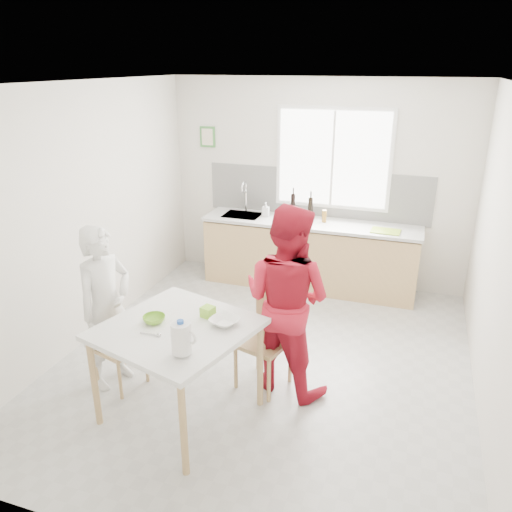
{
  "coord_description": "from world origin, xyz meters",
  "views": [
    {
      "loc": [
        1.3,
        -4.18,
        2.87
      ],
      "look_at": [
        -0.17,
        0.2,
        1.06
      ],
      "focal_mm": 35.0,
      "sensor_mm": 36.0,
      "label": 1
    }
  ],
  "objects_px": {
    "dining_table": "(177,336)",
    "milk_jug": "(182,338)",
    "chair_left": "(124,345)",
    "person_red": "(287,300)",
    "bowl_green": "(154,319)",
    "person_white": "(106,307)",
    "chair_far": "(268,334)",
    "wine_bottle_b": "(310,208)",
    "wine_bottle_a": "(293,205)",
    "bowl_white": "(224,321)"
  },
  "relations": [
    {
      "from": "person_white",
      "to": "person_red",
      "type": "xyz_separation_m",
      "value": [
        1.57,
        0.46,
        0.11
      ]
    },
    {
      "from": "person_red",
      "to": "bowl_white",
      "type": "height_order",
      "value": "person_red"
    },
    {
      "from": "wine_bottle_b",
      "to": "person_white",
      "type": "bearing_deg",
      "value": -113.98
    },
    {
      "from": "person_red",
      "to": "bowl_white",
      "type": "bearing_deg",
      "value": 71.32
    },
    {
      "from": "milk_jug",
      "to": "person_white",
      "type": "bearing_deg",
      "value": 166.86
    },
    {
      "from": "person_white",
      "to": "bowl_green",
      "type": "distance_m",
      "value": 0.68
    },
    {
      "from": "person_red",
      "to": "bowl_green",
      "type": "relative_size",
      "value": 9.52
    },
    {
      "from": "chair_left",
      "to": "wine_bottle_a",
      "type": "height_order",
      "value": "wine_bottle_a"
    },
    {
      "from": "person_white",
      "to": "milk_jug",
      "type": "height_order",
      "value": "person_white"
    },
    {
      "from": "person_white",
      "to": "dining_table",
      "type": "bearing_deg",
      "value": -90.0
    },
    {
      "from": "person_white",
      "to": "person_red",
      "type": "bearing_deg",
      "value": -57.58
    },
    {
      "from": "wine_bottle_a",
      "to": "wine_bottle_b",
      "type": "bearing_deg",
      "value": -9.41
    },
    {
      "from": "person_red",
      "to": "wine_bottle_b",
      "type": "xyz_separation_m",
      "value": [
        -0.32,
        2.35,
        0.19
      ]
    },
    {
      "from": "bowl_white",
      "to": "wine_bottle_a",
      "type": "xyz_separation_m",
      "value": [
        -0.19,
        2.94,
        0.19
      ]
    },
    {
      "from": "milk_jug",
      "to": "wine_bottle_b",
      "type": "height_order",
      "value": "wine_bottle_b"
    },
    {
      "from": "chair_far",
      "to": "wine_bottle_a",
      "type": "height_order",
      "value": "wine_bottle_a"
    },
    {
      "from": "person_red",
      "to": "wine_bottle_b",
      "type": "relative_size",
      "value": 5.9
    },
    {
      "from": "chair_far",
      "to": "person_red",
      "type": "height_order",
      "value": "person_red"
    },
    {
      "from": "dining_table",
      "to": "milk_jug",
      "type": "bearing_deg",
      "value": -56.81
    },
    {
      "from": "chair_far",
      "to": "milk_jug",
      "type": "distance_m",
      "value": 1.2
    },
    {
      "from": "person_white",
      "to": "bowl_green",
      "type": "bearing_deg",
      "value": -94.26
    },
    {
      "from": "chair_far",
      "to": "milk_jug",
      "type": "relative_size",
      "value": 3.53
    },
    {
      "from": "bowl_green",
      "to": "wine_bottle_a",
      "type": "distance_m",
      "value": 3.12
    },
    {
      "from": "dining_table",
      "to": "milk_jug",
      "type": "xyz_separation_m",
      "value": [
        0.23,
        -0.36,
        0.23
      ]
    },
    {
      "from": "chair_left",
      "to": "milk_jug",
      "type": "distance_m",
      "value": 1.19
    },
    {
      "from": "dining_table",
      "to": "wine_bottle_a",
      "type": "distance_m",
      "value": 3.12
    },
    {
      "from": "dining_table",
      "to": "bowl_white",
      "type": "bearing_deg",
      "value": 23.72
    },
    {
      "from": "dining_table",
      "to": "chair_left",
      "type": "height_order",
      "value": "dining_table"
    },
    {
      "from": "person_red",
      "to": "milk_jug",
      "type": "relative_size",
      "value": 6.71
    },
    {
      "from": "dining_table",
      "to": "person_red",
      "type": "height_order",
      "value": "person_red"
    },
    {
      "from": "bowl_white",
      "to": "dining_table",
      "type": "bearing_deg",
      "value": -156.28
    },
    {
      "from": "person_white",
      "to": "bowl_white",
      "type": "bearing_deg",
      "value": -77.95
    },
    {
      "from": "bowl_white",
      "to": "wine_bottle_b",
      "type": "xyz_separation_m",
      "value": [
        0.06,
        2.9,
        0.18
      ]
    },
    {
      "from": "bowl_green",
      "to": "chair_far",
      "type": "bearing_deg",
      "value": 41.63
    },
    {
      "from": "chair_left",
      "to": "wine_bottle_a",
      "type": "bearing_deg",
      "value": -179.83
    },
    {
      "from": "chair_left",
      "to": "bowl_white",
      "type": "distance_m",
      "value": 1.11
    },
    {
      "from": "person_white",
      "to": "bowl_green",
      "type": "height_order",
      "value": "person_white"
    },
    {
      "from": "milk_jug",
      "to": "bowl_white",
      "type": "bearing_deg",
      "value": 92.58
    },
    {
      "from": "bowl_green",
      "to": "person_white",
      "type": "bearing_deg",
      "value": 159.66
    },
    {
      "from": "bowl_white",
      "to": "wine_bottle_a",
      "type": "distance_m",
      "value": 2.95
    },
    {
      "from": "chair_left",
      "to": "chair_far",
      "type": "distance_m",
      "value": 1.32
    },
    {
      "from": "person_red",
      "to": "bowl_green",
      "type": "height_order",
      "value": "person_red"
    },
    {
      "from": "chair_left",
      "to": "person_white",
      "type": "distance_m",
      "value": 0.38
    },
    {
      "from": "dining_table",
      "to": "person_white",
      "type": "distance_m",
      "value": 0.87
    },
    {
      "from": "chair_far",
      "to": "wine_bottle_b",
      "type": "bearing_deg",
      "value": 109.7
    },
    {
      "from": "wine_bottle_a",
      "to": "wine_bottle_b",
      "type": "height_order",
      "value": "wine_bottle_a"
    },
    {
      "from": "chair_far",
      "to": "bowl_white",
      "type": "bearing_deg",
      "value": -95.01
    },
    {
      "from": "person_white",
      "to": "wine_bottle_a",
      "type": "bearing_deg",
      "value": -3.3
    },
    {
      "from": "wine_bottle_a",
      "to": "person_red",
      "type": "bearing_deg",
      "value": -76.62
    },
    {
      "from": "person_white",
      "to": "wine_bottle_a",
      "type": "xyz_separation_m",
      "value": [
        1.0,
        2.85,
        0.3
      ]
    }
  ]
}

